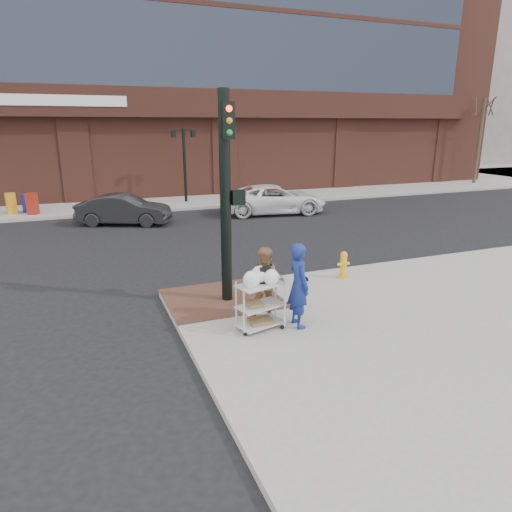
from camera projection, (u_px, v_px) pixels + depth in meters
name	position (u px, v px, depth m)	size (l,w,h in m)	color
ground	(258.00, 314.00, 10.95)	(220.00, 220.00, 0.00)	black
sidewalk_far	(255.00, 170.00, 43.92)	(65.00, 36.00, 0.15)	gray
brick_curb_ramp	(222.00, 298.00, 11.50)	(2.80, 2.40, 0.01)	#4D2F24
filler_block	(444.00, 85.00, 56.48)	(14.00, 20.00, 18.00)	slate
bare_tree_a	(485.00, 96.00, 32.40)	(1.80, 1.80, 7.20)	#382B21
lamp_post	(184.00, 157.00, 25.22)	(1.32, 0.22, 4.00)	black
traffic_signal_pole	(227.00, 193.00, 10.68)	(0.61, 0.51, 5.00)	black
woman_blue	(299.00, 285.00, 9.71)	(0.68, 0.45, 1.86)	navy
pedestrian_tan	(267.00, 284.00, 10.06)	(0.81, 0.63, 1.66)	#966B46
sedan_dark	(124.00, 210.00, 20.48)	(1.43, 4.11, 1.35)	black
minivan_white	(274.00, 199.00, 23.03)	(2.40, 5.20, 1.45)	white
utility_cart	(260.00, 301.00, 9.64)	(1.09, 0.78, 1.37)	#B6B5BB
fire_hydrant	(343.00, 264.00, 12.93)	(0.37, 0.26, 0.78)	#F3B014
newsbox_red	(32.00, 204.00, 22.05)	(0.44, 0.40, 1.05)	maroon
newsbox_yellow	(11.00, 203.00, 22.20)	(0.43, 0.39, 1.02)	#C88C16
newsbox_blue	(27.00, 203.00, 22.60)	(0.38, 0.35, 0.91)	#172198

